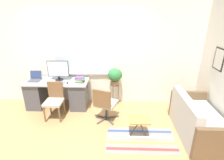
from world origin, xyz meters
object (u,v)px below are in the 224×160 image
object	(u,v)px
desk_chair_wooden	(54,100)
couch_loveseat	(197,122)
potted_plant	(115,76)
monitor	(58,70)
folding_stool	(139,120)
laptop	(35,78)
office_chair_swivel	(105,103)
plant_stand	(115,87)
keyboard	(56,83)
mouse	(67,83)
book_stack	(80,80)

from	to	relation	value
desk_chair_wooden	couch_loveseat	distance (m)	3.14
couch_loveseat	potted_plant	world-z (taller)	potted_plant
monitor	folding_stool	world-z (taller)	monitor
laptop	folding_stool	world-z (taller)	laptop
office_chair_swivel	plant_stand	bearing A→B (deg)	-85.85
potted_plant	couch_loveseat	bearing A→B (deg)	-34.49
monitor	desk_chair_wooden	xyz separation A→B (m)	(0.02, -0.53, -0.54)
laptop	plant_stand	distance (m)	2.05
keyboard	office_chair_swivel	bearing A→B (deg)	-19.91
mouse	folding_stool	world-z (taller)	mouse
mouse	book_stack	size ratio (longest dim) A/B	0.30
laptop	book_stack	bearing A→B (deg)	-4.87
keyboard	monitor	bearing A→B (deg)	84.26
keyboard	office_chair_swivel	size ratio (longest dim) A/B	0.52
keyboard	desk_chair_wooden	world-z (taller)	desk_chair_wooden
folding_stool	keyboard	bearing A→B (deg)	153.32
monitor	office_chair_swivel	size ratio (longest dim) A/B	0.64
couch_loveseat	potted_plant	distance (m)	2.12
laptop	folding_stool	size ratio (longest dim) A/B	0.70
monitor	plant_stand	distance (m)	1.50
book_stack	plant_stand	size ratio (longest dim) A/B	0.40
desk_chair_wooden	couch_loveseat	size ratio (longest dim) A/B	0.58
office_chair_swivel	potted_plant	xyz separation A→B (m)	(0.21, 0.72, 0.40)
plant_stand	potted_plant	size ratio (longest dim) A/B	1.43
office_chair_swivel	couch_loveseat	distance (m)	1.95
office_chair_swivel	plant_stand	distance (m)	0.75
laptop	monitor	distance (m)	0.65
monitor	potted_plant	bearing A→B (deg)	3.06
couch_loveseat	folding_stool	bearing A→B (deg)	94.56
keyboard	couch_loveseat	world-z (taller)	couch_loveseat
potted_plant	folding_stool	bearing A→B (deg)	-67.98
book_stack	folding_stool	size ratio (longest dim) A/B	0.58
folding_stool	monitor	bearing A→B (deg)	148.55
plant_stand	folding_stool	distance (m)	1.36
keyboard	laptop	bearing A→B (deg)	163.83
mouse	plant_stand	size ratio (longest dim) A/B	0.12
plant_stand	monitor	bearing A→B (deg)	-176.94
desk_chair_wooden	plant_stand	distance (m)	1.52
laptop	desk_chair_wooden	size ratio (longest dim) A/B	0.34
keyboard	book_stack	bearing A→B (deg)	7.28
plant_stand	office_chair_swivel	bearing A→B (deg)	-106.24
laptop	office_chair_swivel	size ratio (longest dim) A/B	0.35
office_chair_swivel	folding_stool	xyz separation A→B (m)	(0.72, -0.53, -0.07)
office_chair_swivel	couch_loveseat	bearing A→B (deg)	-172.61
laptop	plant_stand	xyz separation A→B (m)	(2.03, 0.10, -0.27)
book_stack	plant_stand	xyz separation A→B (m)	(0.86, 0.20, -0.28)
laptop	couch_loveseat	world-z (taller)	laptop
office_chair_swivel	folding_stool	bearing A→B (deg)	163.80
monitor	couch_loveseat	world-z (taller)	monitor
monitor	laptop	bearing A→B (deg)	-177.44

